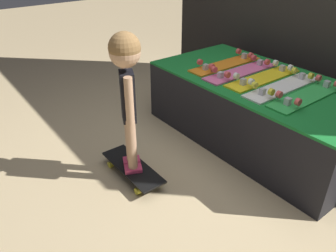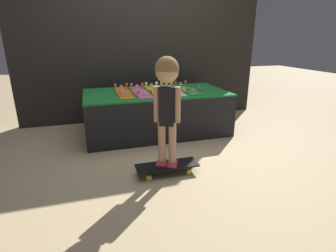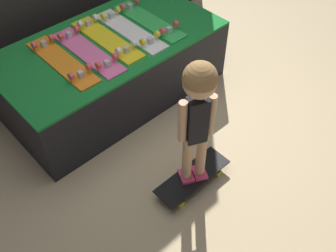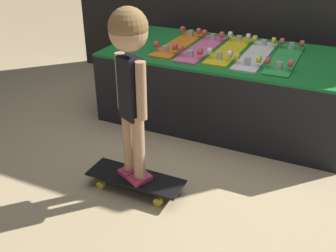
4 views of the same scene
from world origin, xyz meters
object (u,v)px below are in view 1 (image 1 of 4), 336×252
at_px(skateboard_yellow_on_rack, 263,77).
at_px(child, 127,79).
at_px(skateboard_pink_on_rack, 241,71).
at_px(skateboard_on_floor, 133,168).
at_px(skateboard_orange_on_rack, 226,64).
at_px(skateboard_white_on_rack, 283,86).
at_px(skateboard_green_on_rack, 308,95).

xyz_separation_m(skateboard_yellow_on_rack, child, (-0.20, -1.22, 0.22)).
bearing_deg(skateboard_pink_on_rack, skateboard_on_floor, -89.07).
relative_size(skateboard_pink_on_rack, skateboard_yellow_on_rack, 1.00).
distance_m(skateboard_orange_on_rack, skateboard_white_on_rack, 0.66).
bearing_deg(skateboard_pink_on_rack, skateboard_orange_on_rack, 171.57).
distance_m(skateboard_orange_on_rack, skateboard_green_on_rack, 0.87).
distance_m(skateboard_orange_on_rack, skateboard_yellow_on_rack, 0.44).
relative_size(skateboard_yellow_on_rack, child, 0.76).
xyz_separation_m(skateboard_yellow_on_rack, skateboard_on_floor, (-0.20, -1.22, -0.52)).
relative_size(skateboard_orange_on_rack, child, 0.76).
relative_size(skateboard_green_on_rack, skateboard_on_floor, 1.28).
bearing_deg(skateboard_green_on_rack, skateboard_pink_on_rack, -179.12).
xyz_separation_m(skateboard_yellow_on_rack, skateboard_green_on_rack, (0.44, -0.03, 0.00)).
distance_m(skateboard_yellow_on_rack, skateboard_white_on_rack, 0.22).
relative_size(skateboard_pink_on_rack, skateboard_white_on_rack, 1.00).
height_order(skateboard_orange_on_rack, skateboard_white_on_rack, same).
distance_m(skateboard_yellow_on_rack, child, 1.26).
relative_size(skateboard_pink_on_rack, child, 0.76).
distance_m(skateboard_white_on_rack, skateboard_on_floor, 1.36).
bearing_deg(skateboard_on_floor, skateboard_orange_on_rack, 101.06).
height_order(skateboard_yellow_on_rack, skateboard_white_on_rack, same).
bearing_deg(skateboard_on_floor, skateboard_green_on_rack, 61.95).
bearing_deg(skateboard_orange_on_rack, skateboard_white_on_rack, -2.54).
distance_m(skateboard_green_on_rack, child, 1.37).
height_order(skateboard_orange_on_rack, skateboard_yellow_on_rack, same).
height_order(skateboard_orange_on_rack, skateboard_green_on_rack, same).
height_order(skateboard_white_on_rack, skateboard_on_floor, skateboard_white_on_rack).
xyz_separation_m(skateboard_green_on_rack, skateboard_on_floor, (-0.64, -1.19, -0.52)).
bearing_deg(skateboard_green_on_rack, skateboard_orange_on_rack, 178.54).
bearing_deg(skateboard_white_on_rack, skateboard_pink_on_rack, -179.57).
bearing_deg(child, skateboard_green_on_rack, 87.32).
relative_size(skateboard_green_on_rack, child, 0.76).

